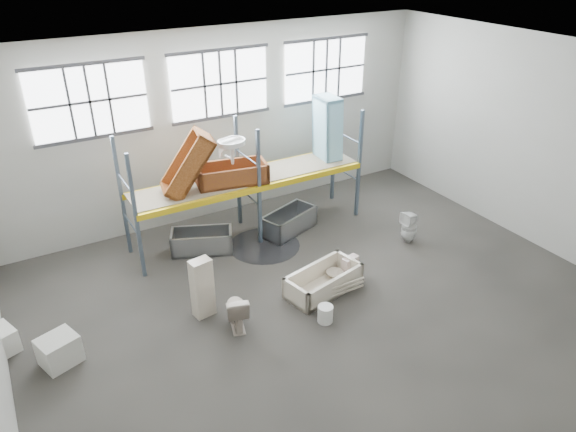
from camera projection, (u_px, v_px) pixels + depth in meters
floor at (323, 304)px, 11.31m from camera, size 12.00×10.00×0.10m
ceiling at (332, 61)px, 8.91m from camera, size 12.00×10.00×0.10m
wall_back at (221, 124)px, 13.97m from camera, size 12.00×0.10×5.00m
wall_front at (565, 360)px, 6.25m from camera, size 12.00×0.10×5.00m
wall_right at (536, 142)px, 12.77m from camera, size 0.10×10.00×5.00m
window_left at (89, 101)px, 11.95m from camera, size 2.60×0.04×1.60m
window_mid at (220, 84)px, 13.36m from camera, size 2.60×0.04×1.60m
window_right at (326, 69)px, 14.77m from camera, size 2.60×0.04×1.60m
rack_upright_la at (136, 218)px, 11.47m from camera, size 0.08×0.08×3.00m
rack_upright_lb at (122, 197)px, 12.39m from camera, size 0.08×0.08×3.00m
rack_upright_ma at (259, 189)px, 12.79m from camera, size 0.08×0.08×3.00m
rack_upright_mb at (238, 172)px, 13.71m from camera, size 0.08×0.08×3.00m
rack_upright_ra at (359, 165)px, 14.12m from camera, size 0.08×0.08×3.00m
rack_upright_rb at (334, 151)px, 15.03m from camera, size 0.08×0.08×3.00m
rack_beam_front at (259, 189)px, 12.79m from camera, size 6.00×0.10×0.14m
rack_beam_back at (238, 172)px, 13.71m from camera, size 6.00×0.10×0.14m
shelf_deck at (248, 177)px, 13.22m from camera, size 5.90×1.10×0.03m
wet_patch at (264, 245)px, 13.35m from camera, size 1.80×1.80×0.00m
bathtub_beige at (323, 281)px, 11.55m from camera, size 1.86×1.16×0.51m
cistern_spare at (350, 264)px, 12.08m from camera, size 0.42×0.26×0.37m
sink_in_tub at (335, 274)px, 11.96m from camera, size 0.41×0.41×0.13m
toilet_beige at (236, 310)px, 10.43m from camera, size 0.64×0.86×0.79m
cistern_tall at (202, 288)px, 10.64m from camera, size 0.46×0.34×1.31m
toilet_white at (409, 227)px, 13.33m from camera, size 0.41×0.41×0.85m
steel_tub_left at (202, 241)px, 13.01m from camera, size 1.63×1.22×0.54m
steel_tub_right at (289, 221)px, 13.89m from camera, size 1.66×1.18×0.56m
rust_tub_flat at (232, 174)px, 12.80m from camera, size 1.82×1.09×0.48m
rust_tub_tilted at (188, 164)px, 12.09m from camera, size 1.41×0.98×1.58m
sink_on_shelf at (233, 163)px, 12.70m from camera, size 0.82×0.72×0.62m
blue_tub_upright at (327, 129)px, 13.98m from camera, size 0.60×0.84×1.73m
bucket at (325, 314)px, 10.66m from camera, size 0.37×0.37×0.37m
carton_near at (59, 350)px, 9.59m from camera, size 0.79×0.74×0.56m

